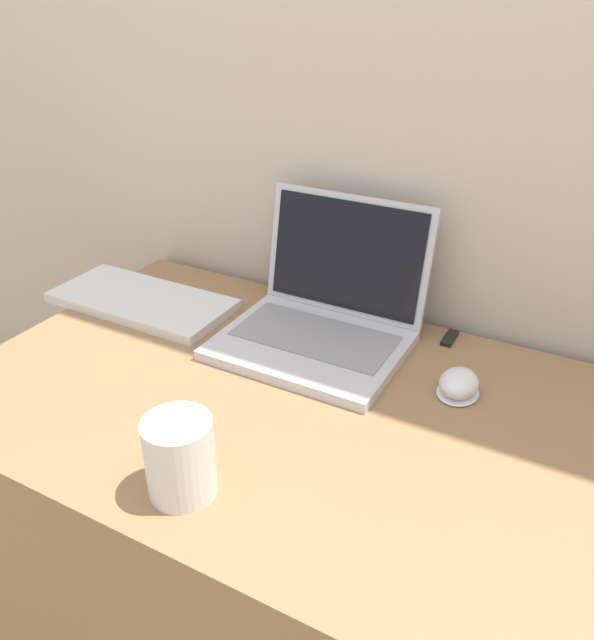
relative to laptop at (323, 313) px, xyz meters
name	(u,v)px	position (x,y,z in m)	size (l,w,h in m)	color
wall_back	(427,22)	(0.09, 0.19, 0.49)	(7.00, 0.04, 2.50)	beige
desk	(313,555)	(0.09, -0.20, -0.40)	(1.24, 0.71, 0.70)	#936D47
laptop	(323,313)	(0.00, 0.00, 0.00)	(0.34, 0.32, 0.25)	silver
drink_cup	(180,456)	(0.02, -0.46, 0.01)	(0.09, 0.09, 0.12)	silver
computer_mouse	(459,384)	(0.28, -0.06, -0.03)	(0.07, 0.08, 0.04)	white
external_keyboard	(142,301)	(-0.40, -0.06, -0.04)	(0.39, 0.18, 0.02)	silver
usb_stick	(450,338)	(0.22, 0.11, -0.05)	(0.02, 0.06, 0.01)	black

